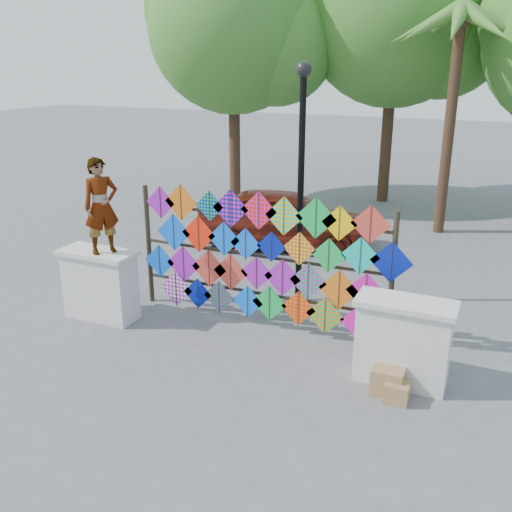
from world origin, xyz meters
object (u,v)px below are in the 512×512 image
object	(u,v)px
sedan	(284,218)
lamppost	(301,164)
vendor_woman	(101,206)
kite_rack	(262,260)

from	to	relation	value
sedan	lamppost	xyz separation A→B (m)	(1.51, -3.07, 1.95)
sedan	lamppost	world-z (taller)	lamppost
vendor_woman	sedan	world-z (taller)	vendor_woman
lamppost	vendor_woman	bearing A→B (deg)	-142.03
sedan	vendor_woman	bearing A→B (deg)	151.50
vendor_woman	lamppost	distance (m)	3.62
vendor_woman	kite_rack	bearing A→B (deg)	-36.95
vendor_woman	sedan	distance (m)	5.60
kite_rack	sedan	size ratio (longest dim) A/B	1.15
sedan	lamppost	bearing A→B (deg)	-168.35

